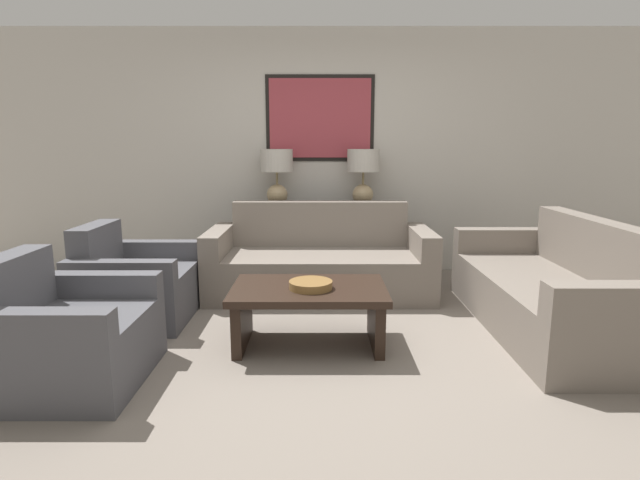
{
  "coord_description": "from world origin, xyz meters",
  "views": [
    {
      "loc": [
        -0.0,
        -3.31,
        1.42
      ],
      "look_at": [
        -0.02,
        0.7,
        0.65
      ],
      "focal_mm": 28.0,
      "sensor_mm": 36.0,
      "label": 1
    }
  ],
  "objects_px": {
    "table_lamp_right": "(366,171)",
    "couch_by_back_wall": "(323,264)",
    "coffee_table": "(312,303)",
    "armchair_near_back_wall": "(138,285)",
    "console_table": "(323,241)",
    "table_lamp_left": "(280,171)",
    "decorative_bowl": "(314,285)",
    "armchair_near_camera": "(70,337)",
    "couch_by_side": "(557,293)"
  },
  "relations": [
    {
      "from": "console_table",
      "to": "couch_by_side",
      "type": "distance_m",
      "value": 2.45
    },
    {
      "from": "coffee_table",
      "to": "couch_by_side",
      "type": "bearing_deg",
      "value": 9.68
    },
    {
      "from": "couch_by_back_wall",
      "to": "armchair_near_camera",
      "type": "bearing_deg",
      "value": -129.4
    },
    {
      "from": "couch_by_back_wall",
      "to": "coffee_table",
      "type": "relative_size",
      "value": 1.94
    },
    {
      "from": "couch_by_side",
      "to": "armchair_near_back_wall",
      "type": "height_order",
      "value": "couch_by_side"
    },
    {
      "from": "couch_by_side",
      "to": "decorative_bowl",
      "type": "bearing_deg",
      "value": -168.85
    },
    {
      "from": "couch_by_back_wall",
      "to": "coffee_table",
      "type": "height_order",
      "value": "couch_by_back_wall"
    },
    {
      "from": "table_lamp_right",
      "to": "couch_by_back_wall",
      "type": "relative_size",
      "value": 0.3
    },
    {
      "from": "decorative_bowl",
      "to": "armchair_near_camera",
      "type": "bearing_deg",
      "value": -160.49
    },
    {
      "from": "decorative_bowl",
      "to": "armchair_near_back_wall",
      "type": "relative_size",
      "value": 0.33
    },
    {
      "from": "armchair_near_back_wall",
      "to": "armchair_near_camera",
      "type": "bearing_deg",
      "value": -90.0
    },
    {
      "from": "couch_by_side",
      "to": "decorative_bowl",
      "type": "height_order",
      "value": "couch_by_side"
    },
    {
      "from": "couch_by_back_wall",
      "to": "decorative_bowl",
      "type": "bearing_deg",
      "value": -92.77
    },
    {
      "from": "console_table",
      "to": "table_lamp_left",
      "type": "height_order",
      "value": "table_lamp_left"
    },
    {
      "from": "couch_by_side",
      "to": "coffee_table",
      "type": "distance_m",
      "value": 1.91
    },
    {
      "from": "coffee_table",
      "to": "decorative_bowl",
      "type": "height_order",
      "value": "decorative_bowl"
    },
    {
      "from": "console_table",
      "to": "table_lamp_left",
      "type": "xyz_separation_m",
      "value": [
        -0.46,
        0.0,
        0.76
      ]
    },
    {
      "from": "couch_by_side",
      "to": "couch_by_back_wall",
      "type": "bearing_deg",
      "value": 151.87
    },
    {
      "from": "table_lamp_left",
      "to": "couch_by_side",
      "type": "bearing_deg",
      "value": -35.99
    },
    {
      "from": "console_table",
      "to": "couch_by_back_wall",
      "type": "distance_m",
      "value": 0.69
    },
    {
      "from": "table_lamp_right",
      "to": "decorative_bowl",
      "type": "distance_m",
      "value": 2.19
    },
    {
      "from": "couch_by_side",
      "to": "armchair_near_camera",
      "type": "height_order",
      "value": "couch_by_side"
    },
    {
      "from": "console_table",
      "to": "couch_by_side",
      "type": "height_order",
      "value": "couch_by_side"
    },
    {
      "from": "armchair_near_camera",
      "to": "decorative_bowl",
      "type": "bearing_deg",
      "value": 19.51
    },
    {
      "from": "couch_by_back_wall",
      "to": "coffee_table",
      "type": "xyz_separation_m",
      "value": [
        -0.08,
        -1.29,
        0.02
      ]
    },
    {
      "from": "coffee_table",
      "to": "armchair_near_back_wall",
      "type": "xyz_separation_m",
      "value": [
        -1.44,
        0.56,
        -0.03
      ]
    },
    {
      "from": "decorative_bowl",
      "to": "armchair_near_back_wall",
      "type": "xyz_separation_m",
      "value": [
        -1.46,
        0.61,
        -0.18
      ]
    },
    {
      "from": "table_lamp_left",
      "to": "table_lamp_right",
      "type": "xyz_separation_m",
      "value": [
        0.92,
        0.0,
        0.0
      ]
    },
    {
      "from": "decorative_bowl",
      "to": "console_table",
      "type": "bearing_deg",
      "value": 88.16
    },
    {
      "from": "table_lamp_left",
      "to": "decorative_bowl",
      "type": "distance_m",
      "value": 2.17
    },
    {
      "from": "armchair_near_back_wall",
      "to": "console_table",
      "type": "bearing_deg",
      "value": 42.77
    },
    {
      "from": "couch_by_side",
      "to": "table_lamp_right",
      "type": "bearing_deg",
      "value": 129.25
    },
    {
      "from": "coffee_table",
      "to": "armchair_near_back_wall",
      "type": "distance_m",
      "value": 1.55
    },
    {
      "from": "console_table",
      "to": "coffee_table",
      "type": "height_order",
      "value": "console_table"
    },
    {
      "from": "table_lamp_right",
      "to": "couch_by_side",
      "type": "height_order",
      "value": "table_lamp_right"
    },
    {
      "from": "couch_by_side",
      "to": "console_table",
      "type": "bearing_deg",
      "value": 137.65
    },
    {
      "from": "table_lamp_right",
      "to": "table_lamp_left",
      "type": "bearing_deg",
      "value": 180.0
    },
    {
      "from": "console_table",
      "to": "armchair_near_camera",
      "type": "xyz_separation_m",
      "value": [
        -1.52,
        -2.53,
        -0.1
      ]
    },
    {
      "from": "table_lamp_right",
      "to": "couch_by_back_wall",
      "type": "height_order",
      "value": "table_lamp_right"
    },
    {
      "from": "decorative_bowl",
      "to": "armchair_near_camera",
      "type": "xyz_separation_m",
      "value": [
        -1.46,
        -0.52,
        -0.18
      ]
    },
    {
      "from": "couch_by_back_wall",
      "to": "decorative_bowl",
      "type": "height_order",
      "value": "couch_by_back_wall"
    },
    {
      "from": "coffee_table",
      "to": "couch_by_back_wall",
      "type": "bearing_deg",
      "value": 86.51
    },
    {
      "from": "table_lamp_left",
      "to": "decorative_bowl",
      "type": "height_order",
      "value": "table_lamp_left"
    },
    {
      "from": "table_lamp_right",
      "to": "armchair_near_back_wall",
      "type": "relative_size",
      "value": 0.68
    },
    {
      "from": "decorative_bowl",
      "to": "table_lamp_left",
      "type": "bearing_deg",
      "value": 101.12
    },
    {
      "from": "console_table",
      "to": "table_lamp_left",
      "type": "relative_size",
      "value": 2.2
    },
    {
      "from": "coffee_table",
      "to": "armchair_near_camera",
      "type": "distance_m",
      "value": 1.55
    },
    {
      "from": "couch_by_back_wall",
      "to": "armchair_near_camera",
      "type": "height_order",
      "value": "couch_by_back_wall"
    },
    {
      "from": "couch_by_side",
      "to": "armchair_near_camera",
      "type": "distance_m",
      "value": 3.45
    },
    {
      "from": "table_lamp_right",
      "to": "couch_by_back_wall",
      "type": "bearing_deg",
      "value": -124.09
    }
  ]
}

